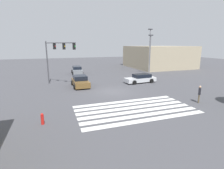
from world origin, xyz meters
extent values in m
plane|color=#47474C|center=(0.00, 0.00, 0.00)|extent=(118.35, 118.35, 0.00)
cube|color=silver|center=(0.00, -8.84, 0.00)|extent=(10.60, 0.60, 0.01)
cube|color=silver|center=(0.00, -7.89, 0.00)|extent=(10.60, 0.60, 0.01)
cube|color=silver|center=(0.00, -6.94, 0.00)|extent=(10.60, 0.60, 0.01)
cube|color=silver|center=(0.00, -5.99, 0.00)|extent=(10.60, 0.60, 0.01)
cube|color=silver|center=(0.00, -5.04, 0.00)|extent=(10.60, 0.60, 0.01)
cube|color=silver|center=(0.00, -4.09, 0.00)|extent=(10.60, 0.60, 0.01)
cylinder|color=#47474C|center=(-7.43, 7.43, 3.10)|extent=(0.18, 0.18, 6.20)
cylinder|color=#47474C|center=(-5.58, 5.58, 5.95)|extent=(3.79, 3.79, 0.12)
cube|color=black|center=(-6.32, 6.32, 5.48)|extent=(0.40, 0.40, 0.84)
sphere|color=red|center=(-6.21, 6.21, 5.48)|extent=(0.16, 0.16, 0.16)
cube|color=black|center=(-5.12, 5.12, 5.48)|extent=(0.40, 0.40, 0.84)
sphere|color=gold|center=(-5.01, 5.01, 5.48)|extent=(0.16, 0.16, 0.16)
cube|color=black|center=(-3.91, 3.91, 5.48)|extent=(0.40, 0.40, 0.84)
sphere|color=green|center=(-3.80, 3.80, 5.48)|extent=(0.16, 0.16, 0.16)
cube|color=brown|center=(-3.27, 3.97, 0.55)|extent=(1.99, 4.28, 0.74)
cube|color=black|center=(-3.28, 4.12, 1.23)|extent=(1.77, 2.04, 0.61)
cylinder|color=black|center=(-2.27, 2.66, 0.33)|extent=(0.23, 0.65, 0.65)
cylinder|color=black|center=(-4.26, 2.64, 0.33)|extent=(0.23, 0.65, 0.65)
cylinder|color=black|center=(-2.29, 5.30, 0.33)|extent=(0.23, 0.65, 0.65)
cylinder|color=black|center=(-4.28, 5.28, 0.33)|extent=(0.23, 0.65, 0.65)
cube|color=silver|center=(5.80, 3.58, 0.48)|extent=(4.94, 2.06, 0.61)
cube|color=black|center=(6.10, 3.60, 1.05)|extent=(2.69, 1.73, 0.53)
cylinder|color=black|center=(4.37, 2.59, 0.32)|extent=(0.65, 0.26, 0.64)
cylinder|color=black|center=(4.24, 4.35, 0.32)|extent=(0.65, 0.26, 0.64)
cylinder|color=black|center=(7.36, 2.80, 0.32)|extent=(0.65, 0.26, 0.64)
cylinder|color=black|center=(7.23, 4.56, 0.32)|extent=(0.65, 0.26, 0.64)
cube|color=gray|center=(-2.18, 14.96, 0.57)|extent=(1.98, 4.46, 0.77)
cube|color=black|center=(-2.16, 15.23, 1.22)|extent=(1.73, 2.69, 0.54)
cylinder|color=black|center=(-1.32, 13.56, 0.33)|extent=(0.25, 0.67, 0.66)
cylinder|color=black|center=(-3.15, 13.64, 0.33)|extent=(0.25, 0.67, 0.66)
cylinder|color=black|center=(-1.20, 16.27, 0.33)|extent=(0.25, 0.67, 0.66)
cylinder|color=black|center=(-3.03, 16.36, 0.33)|extent=(0.25, 0.67, 0.66)
cube|color=tan|center=(19.13, 18.96, 2.67)|extent=(13.82, 13.82, 5.34)
cylinder|color=brown|center=(6.80, -6.92, 0.43)|extent=(0.14, 0.14, 0.85)
cylinder|color=brown|center=(6.91, -6.81, 0.43)|extent=(0.14, 0.14, 0.85)
cube|color=black|center=(6.85, -6.86, 1.19)|extent=(0.41, 0.41, 0.67)
sphere|color=tan|center=(6.85, -6.86, 1.64)|extent=(0.23, 0.23, 0.23)
cylinder|color=slate|center=(12.34, 12.09, 4.30)|extent=(0.16, 0.16, 8.60)
cube|color=#333338|center=(12.34, 12.09, 8.70)|extent=(0.80, 0.36, 0.20)
cylinder|color=slate|center=(11.12, 9.80, 3.66)|extent=(0.16, 0.16, 7.33)
cube|color=#333338|center=(11.12, 9.80, 7.43)|extent=(0.80, 0.36, 0.20)
cylinder|color=red|center=(-7.80, -6.97, 0.35)|extent=(0.22, 0.22, 0.70)
sphere|color=red|center=(-7.80, -6.97, 0.76)|extent=(0.20, 0.20, 0.20)
camera|label=1|loc=(-6.87, -19.83, 5.72)|focal=28.00mm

